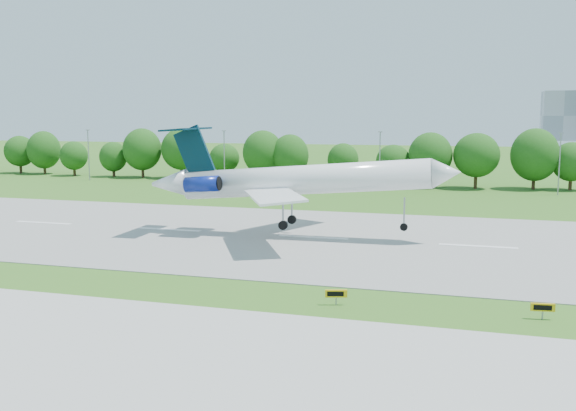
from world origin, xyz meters
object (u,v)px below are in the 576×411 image
object	(u,v)px
taxi_sign_left	(336,294)
service_vehicle_b	(327,186)
service_vehicle_a	(287,183)
airliner	(288,179)

from	to	relation	value
taxi_sign_left	service_vehicle_b	size ratio (longest dim) A/B	0.55
taxi_sign_left	service_vehicle_a	distance (m)	91.73
service_vehicle_a	taxi_sign_left	bearing A→B (deg)	-155.57
service_vehicle_a	service_vehicle_b	distance (m)	10.86
airliner	service_vehicle_b	xyz separation A→B (m)	(-7.59, 55.08, -6.81)
taxi_sign_left	service_vehicle_a	xyz separation A→B (m)	(-29.87, 86.73, -0.33)
taxi_sign_left	service_vehicle_b	world-z (taller)	taxi_sign_left
taxi_sign_left	service_vehicle_a	world-z (taller)	taxi_sign_left
taxi_sign_left	service_vehicle_a	bearing A→B (deg)	92.55
airliner	taxi_sign_left	distance (m)	30.94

